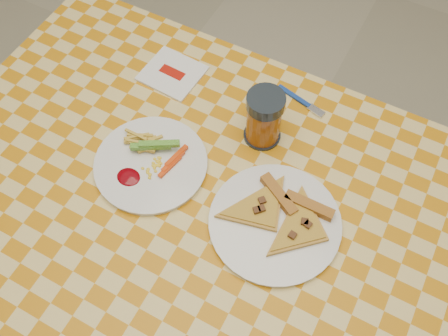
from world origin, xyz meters
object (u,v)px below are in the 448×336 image
at_px(plate_right, 275,223).
at_px(drink_glass, 264,118).
at_px(table, 204,219).
at_px(plate_left, 151,165).

relative_size(plate_right, drink_glass, 1.94).
bearing_deg(table, drink_glass, 81.16).
height_order(plate_right, drink_glass, drink_glass).
relative_size(table, plate_left, 5.25).
distance_m(table, plate_left, 0.17).
bearing_deg(table, plate_right, 10.99).
xyz_separation_m(table, plate_left, (-0.15, 0.03, 0.08)).
relative_size(table, plate_right, 4.80).
xyz_separation_m(table, plate_right, (0.15, 0.03, 0.08)).
bearing_deg(table, plate_left, 168.49).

